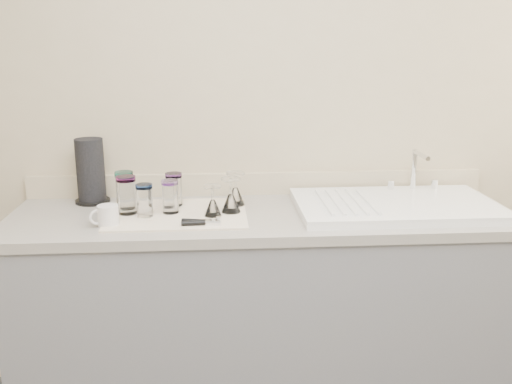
{
  "coord_description": "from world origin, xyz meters",
  "views": [
    {
      "loc": [
        -0.19,
        -1.02,
        1.58
      ],
      "look_at": [
        -0.03,
        1.15,
        1.0
      ],
      "focal_mm": 40.0,
      "sensor_mm": 36.0,
      "label": 1
    }
  ],
  "objects": [
    {
      "name": "paper_towel_roll",
      "position": [
        -0.73,
        1.4,
        1.04
      ],
      "size": [
        0.15,
        0.15,
        0.28
      ],
      "color": "black",
      "rests_on": "counter_unit"
    },
    {
      "name": "counter_unit",
      "position": [
        0.0,
        1.2,
        0.45
      ],
      "size": [
        2.06,
        0.62,
        0.9
      ],
      "color": "slate",
      "rests_on": "ground"
    },
    {
      "name": "sink_unit",
      "position": [
        0.55,
        1.2,
        0.92
      ],
      "size": [
        0.82,
        0.5,
        0.22
      ],
      "color": "white",
      "rests_on": "counter_unit"
    },
    {
      "name": "can_opener",
      "position": [
        -0.25,
        1.03,
        0.92
      ],
      "size": [
        0.15,
        0.06,
        0.02
      ],
      "color": "silver",
      "rests_on": "dish_towel"
    },
    {
      "name": "goblet_front_left",
      "position": [
        -0.21,
        1.14,
        0.95
      ],
      "size": [
        0.07,
        0.07,
        0.12
      ],
      "color": "white",
      "rests_on": "dish_towel"
    },
    {
      "name": "tumbler_blue",
      "position": [
        -0.47,
        1.16,
        0.97
      ],
      "size": [
        0.07,
        0.07,
        0.13
      ],
      "color": "white",
      "rests_on": "dish_towel"
    },
    {
      "name": "tumbler_lavender",
      "position": [
        -0.38,
        1.2,
        0.98
      ],
      "size": [
        0.07,
        0.07,
        0.14
      ],
      "color": "white",
      "rests_on": "dish_towel"
    },
    {
      "name": "tumbler_magenta",
      "position": [
        -0.55,
        1.2,
        0.99
      ],
      "size": [
        0.08,
        0.08,
        0.15
      ],
      "color": "white",
      "rests_on": "dish_towel"
    },
    {
      "name": "goblet_back_right",
      "position": [
        -0.11,
        1.29,
        0.96
      ],
      "size": [
        0.08,
        0.08,
        0.14
      ],
      "color": "white",
      "rests_on": "dish_towel"
    },
    {
      "name": "room_envelope",
      "position": [
        0.0,
        0.0,
        1.56
      ],
      "size": [
        3.54,
        3.5,
        2.52
      ],
      "color": "#4A4A4E",
      "rests_on": "ground"
    },
    {
      "name": "white_mug",
      "position": [
        -0.6,
        1.07,
        0.94
      ],
      "size": [
        0.12,
        0.1,
        0.08
      ],
      "color": "silver",
      "rests_on": "counter_unit"
    },
    {
      "name": "dish_towel",
      "position": [
        -0.35,
        1.19,
        0.9
      ],
      "size": [
        0.55,
        0.42,
        0.01
      ],
      "primitive_type": "cube",
      "color": "white",
      "rests_on": "counter_unit"
    },
    {
      "name": "tumbler_teal",
      "position": [
        -0.57,
        1.29,
        0.98
      ],
      "size": [
        0.08,
        0.08,
        0.15
      ],
      "color": "white",
      "rests_on": "dish_towel"
    },
    {
      "name": "goblet_front_right",
      "position": [
        -0.13,
        1.19,
        0.96
      ],
      "size": [
        0.08,
        0.08,
        0.14
      ],
      "color": "white",
      "rests_on": "dish_towel"
    },
    {
      "name": "tumbler_purple",
      "position": [
        -0.37,
        1.3,
        0.98
      ],
      "size": [
        0.07,
        0.07,
        0.14
      ],
      "color": "white",
      "rests_on": "dish_towel"
    }
  ]
}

